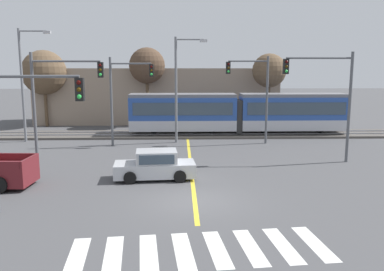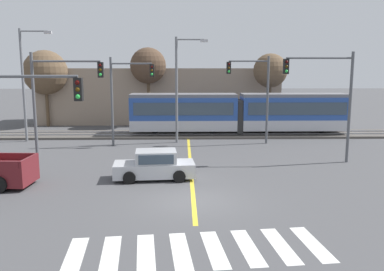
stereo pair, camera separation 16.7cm
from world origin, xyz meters
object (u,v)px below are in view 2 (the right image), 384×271
object	(u,v)px
light_rail_tram	(239,112)
bare_tree_far_west	(45,73)
traffic_light_far_right	(255,87)
bare_tree_west	(148,66)
traffic_light_far_left	(125,89)
street_lamp_centre	(180,83)
traffic_light_mid_left	(57,92)
street_lamp_west	(26,78)
traffic_light_mid_right	(329,90)
bare_tree_east	(270,71)
sedan_crossing	(155,166)
traffic_light_near_left	(23,117)

from	to	relation	value
light_rail_tram	bare_tree_far_west	world-z (taller)	bare_tree_far_west
light_rail_tram	traffic_light_far_right	distance (m)	4.57
bare_tree_west	traffic_light_far_left	bearing A→B (deg)	-94.93
traffic_light_far_left	street_lamp_centre	world-z (taller)	street_lamp_centre
traffic_light_mid_left	street_lamp_west	distance (m)	9.25
traffic_light_far_left	traffic_light_mid_left	size ratio (longest dim) A/B	0.98
traffic_light_mid_right	bare_tree_east	distance (m)	14.55
sedan_crossing	traffic_light_near_left	distance (m)	7.51
light_rail_tram	traffic_light_near_left	size ratio (longest dim) A/B	3.18
street_lamp_west	street_lamp_centre	distance (m)	12.01
bare_tree_west	bare_tree_east	xyz separation A→B (m)	(11.72, -1.36, -0.47)
street_lamp_west	bare_tree_west	world-z (taller)	street_lamp_west
traffic_light_mid_right	bare_tree_far_west	size ratio (longest dim) A/B	0.90
light_rail_tram	traffic_light_mid_right	size ratio (longest dim) A/B	2.75
traffic_light_mid_left	bare_tree_east	xyz separation A→B (m)	(15.81, 14.63, 1.10)
traffic_light_near_left	traffic_light_mid_right	bearing A→B (deg)	29.13
traffic_light_far_left	bare_tree_far_west	size ratio (longest dim) A/B	0.87
traffic_light_near_left	bare_tree_east	distance (m)	27.24
traffic_light_far_right	street_lamp_centre	xyz separation A→B (m)	(-5.67, 0.59, 0.30)
traffic_light_mid_left	bare_tree_east	distance (m)	21.57
sedan_crossing	traffic_light_mid_left	distance (m)	7.82
street_lamp_west	bare_tree_west	distance (m)	12.00
traffic_light_far_right	traffic_light_near_left	bearing A→B (deg)	-128.35
sedan_crossing	traffic_light_far_left	size ratio (longest dim) A/B	0.66
light_rail_tram	street_lamp_west	bearing A→B (deg)	-171.53
sedan_crossing	bare_tree_far_west	xyz separation A→B (m)	(-12.00, 19.89, 4.63)
traffic_light_far_left	bare_tree_west	bearing A→B (deg)	85.07
traffic_light_far_right	street_lamp_west	world-z (taller)	street_lamp_west
bare_tree_far_west	traffic_light_near_left	bearing A→B (deg)	-73.74
traffic_light_near_left	traffic_light_mid_left	xyz separation A→B (m)	(-1.17, 8.29, 0.51)
street_lamp_centre	street_lamp_west	bearing A→B (deg)	176.33
street_lamp_centre	bare_tree_west	world-z (taller)	street_lamp_centre
sedan_crossing	bare_tree_east	xyz separation A→B (m)	(9.85, 18.09, 4.79)
traffic_light_mid_right	traffic_light_near_left	distance (m)	17.28
traffic_light_mid_left	street_lamp_west	xyz separation A→B (m)	(-4.74, 7.92, 0.62)
traffic_light_mid_right	street_lamp_centre	xyz separation A→B (m)	(-9.02, 7.03, 0.18)
traffic_light_far_right	traffic_light_near_left	world-z (taller)	traffic_light_far_right
light_rail_tram	traffic_light_far_left	distance (m)	10.35
traffic_light_far_right	bare_tree_west	distance (m)	13.02
light_rail_tram	street_lamp_west	xyz separation A→B (m)	(-17.01, -2.53, 2.96)
traffic_light_far_left	traffic_light_near_left	bearing A→B (deg)	-98.21
light_rail_tram	bare_tree_east	world-z (taller)	bare_tree_east
traffic_light_mid_right	bare_tree_far_west	world-z (taller)	bare_tree_far_west
sedan_crossing	traffic_light_mid_right	distance (m)	11.54
bare_tree_east	light_rail_tram	bearing A→B (deg)	-130.25
traffic_light_far_right	bare_tree_east	bearing A→B (deg)	70.30
traffic_light_far_right	street_lamp_centre	world-z (taller)	street_lamp_centre
traffic_light_mid_left	street_lamp_west	size ratio (longest dim) A/B	0.76
traffic_light_mid_right	bare_tree_west	world-z (taller)	bare_tree_west
traffic_light_mid_right	bare_tree_far_west	xyz separation A→B (m)	(-22.30, 16.31, 0.85)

